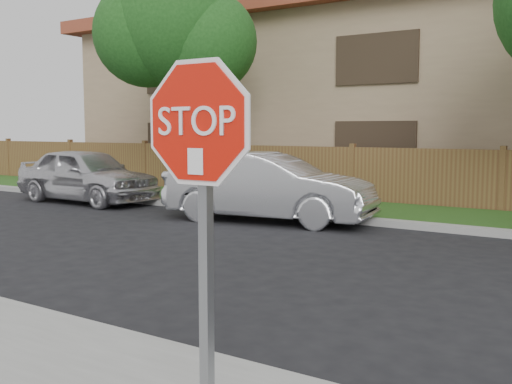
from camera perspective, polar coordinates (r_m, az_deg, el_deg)
The scene contains 8 objects.
ground at distance 5.57m, azimuth -2.41°, elevation -16.28°, with size 90.00×90.00×0.00m, color black.
far_curb at distance 12.85m, azimuth 19.45°, elevation -3.44°, with size 70.00×0.30×0.15m, color gray.
grass_strip at distance 14.44m, azimuth 21.05°, elevation -2.54°, with size 70.00×3.00×0.12m, color #1E4714.
fence at distance 15.91m, azimuth 22.40°, elevation 0.85°, with size 70.00×0.12×1.60m, color brown.
tree_left at distance 18.51m, azimuth -7.87°, elevation 15.65°, with size 4.80×3.90×7.78m.
stop_sign at distance 3.46m, azimuth -5.31°, elevation 1.29°, with size 1.01×0.13×2.55m.
sedan_far_left at distance 17.86m, azimuth -15.83°, elevation 1.57°, with size 1.87×4.65×1.58m, color silver.
sedan_left at distance 13.62m, azimuth 1.25°, elevation 0.45°, with size 1.67×4.78×1.57m, color silver.
Camera 1 is at (3.03, -4.17, 2.11)m, focal length 42.00 mm.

